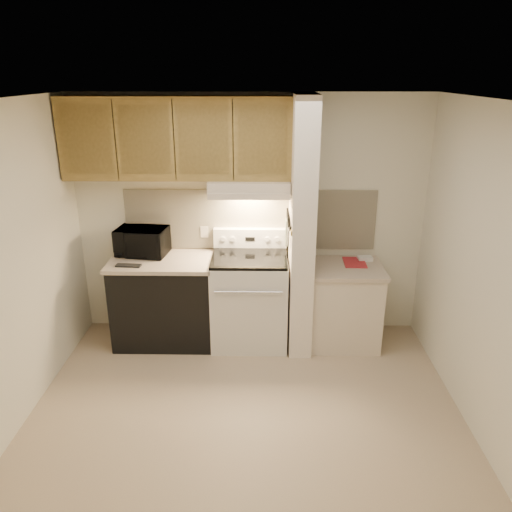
{
  "coord_description": "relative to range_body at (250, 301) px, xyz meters",
  "views": [
    {
      "loc": [
        0.15,
        -3.5,
        2.68
      ],
      "look_at": [
        0.07,
        0.75,
        1.1
      ],
      "focal_mm": 35.0,
      "sensor_mm": 36.0,
      "label": 1
    }
  ],
  "objects": [
    {
      "name": "pillar_trim",
      "position": [
        0.39,
        -0.01,
        0.84
      ],
      "size": [
        0.01,
        0.7,
        0.04
      ],
      "primitive_type": "cube",
      "color": "olive",
      "rests_on": "partition_pillar"
    },
    {
      "name": "cab_gap_b",
      "position": [
        -0.69,
        0.01,
        1.62
      ],
      "size": [
        0.01,
        0.01,
        0.73
      ],
      "primitive_type": "cube",
      "color": "black",
      "rests_on": "upper_cabinets"
    },
    {
      "name": "wall_back",
      "position": [
        0.0,
        0.34,
        0.79
      ],
      "size": [
        3.6,
        2.5,
        0.02
      ],
      "primitive_type": "cube",
      "rotation": [
        1.57,
        0.0,
        0.0
      ],
      "color": "silver",
      "rests_on": "floor"
    },
    {
      "name": "cab_door_b",
      "position": [
        -0.96,
        0.01,
        1.62
      ],
      "size": [
        0.46,
        0.01,
        0.63
      ],
      "primitive_type": "cube",
      "color": "olive",
      "rests_on": "upper_cabinets"
    },
    {
      "name": "oven_window",
      "position": [
        0.0,
        -0.32,
        0.04
      ],
      "size": [
        0.5,
        0.01,
        0.3
      ],
      "primitive_type": "cube",
      "color": "black",
      "rests_on": "range_body"
    },
    {
      "name": "red_folder",
      "position": [
        1.07,
        0.09,
        0.39
      ],
      "size": [
        0.23,
        0.31,
        0.01
      ],
      "primitive_type": "cube",
      "rotation": [
        0.0,
        0.0,
        -0.03
      ],
      "color": "#B5262E",
      "rests_on": "right_countertop"
    },
    {
      "name": "spoon_rest",
      "position": [
        -1.17,
        -0.19,
        0.46
      ],
      "size": [
        0.25,
        0.1,
        0.02
      ],
      "primitive_type": "cube",
      "rotation": [
        0.0,
        0.0,
        -0.08
      ],
      "color": "black",
      "rests_on": "left_countertop"
    },
    {
      "name": "hood_lip",
      "position": [
        0.0,
        -0.08,
        1.12
      ],
      "size": [
        0.78,
        0.04,
        0.06
      ],
      "primitive_type": "cube",
      "color": "beige",
      "rests_on": "range_hood"
    },
    {
      "name": "wall_left",
      "position": [
        -1.8,
        -1.16,
        0.79
      ],
      "size": [
        0.02,
        3.0,
        2.5
      ],
      "primitive_type": "cube",
      "color": "silver",
      "rests_on": "floor"
    },
    {
      "name": "cab_gap_c",
      "position": [
        -0.14,
        0.01,
        1.62
      ],
      "size": [
        0.01,
        0.01,
        0.73
      ],
      "primitive_type": "cube",
      "color": "black",
      "rests_on": "upper_cabinets"
    },
    {
      "name": "cab_door_a",
      "position": [
        -1.51,
        0.01,
        1.62
      ],
      "size": [
        0.46,
        0.01,
        0.63
      ],
      "primitive_type": "cube",
      "color": "olive",
      "rests_on": "upper_cabinets"
    },
    {
      "name": "partition_pillar",
      "position": [
        0.51,
        -0.01,
        0.79
      ],
      "size": [
        0.22,
        0.7,
        2.5
      ],
      "primitive_type": "cube",
      "color": "white",
      "rests_on": "floor"
    },
    {
      "name": "range_knob_left_outer",
      "position": [
        -0.28,
        0.24,
        0.59
      ],
      "size": [
        0.05,
        0.02,
        0.05
      ],
      "primitive_type": "cylinder",
      "rotation": [
        1.57,
        0.0,
        0.0
      ],
      "color": "silver",
      "rests_on": "range_backguard"
    },
    {
      "name": "range_knob_right_outer",
      "position": [
        0.28,
        0.24,
        0.59
      ],
      "size": [
        0.05,
        0.02,
        0.05
      ],
      "primitive_type": "cylinder",
      "rotation": [
        1.57,
        0.0,
        0.0
      ],
      "color": "silver",
      "rests_on": "range_backguard"
    },
    {
      "name": "knife_handle_e",
      "position": [
        0.38,
        0.11,
        0.91
      ],
      "size": [
        0.02,
        0.02,
        0.1
      ],
      "primitive_type": "cylinder",
      "color": "black",
      "rests_on": "knife_strip"
    },
    {
      "name": "dishwasher_front",
      "position": [
        -0.88,
        0.01,
        -0.03
      ],
      "size": [
        1.0,
        0.63,
        0.87
      ],
      "primitive_type": "cube",
      "color": "black",
      "rests_on": "floor"
    },
    {
      "name": "knife_handle_d",
      "position": [
        0.38,
        0.02,
        0.91
      ],
      "size": [
        0.02,
        0.02,
        0.1
      ],
      "primitive_type": "cylinder",
      "color": "black",
      "rests_on": "knife_strip"
    },
    {
      "name": "range_knob_right_inner",
      "position": [
        0.18,
        0.24,
        0.59
      ],
      "size": [
        0.05,
        0.02,
        0.05
      ],
      "primitive_type": "cylinder",
      "rotation": [
        1.57,
        0.0,
        0.0
      ],
      "color": "silver",
      "rests_on": "range_backguard"
    },
    {
      "name": "right_cab_base",
      "position": [
        0.97,
        -0.01,
        -0.06
      ],
      "size": [
        0.7,
        0.6,
        0.81
      ],
      "primitive_type": "cube",
      "color": "beige",
      "rests_on": "floor"
    },
    {
      "name": "left_countertop",
      "position": [
        -0.88,
        0.01,
        0.43
      ],
      "size": [
        1.04,
        0.67,
        0.04
      ],
      "primitive_type": "cube",
      "color": "#C4B09A",
      "rests_on": "dishwasher_front"
    },
    {
      "name": "range_hood",
      "position": [
        0.0,
        0.12,
        1.17
      ],
      "size": [
        0.78,
        0.44,
        0.15
      ],
      "primitive_type": "cube",
      "color": "beige",
      "rests_on": "upper_cabinets"
    },
    {
      "name": "outlet",
      "position": [
        -0.48,
        0.32,
        0.64
      ],
      "size": [
        0.08,
        0.01,
        0.12
      ],
      "primitive_type": "cube",
      "color": "beige",
      "rests_on": "backsplash"
    },
    {
      "name": "cab_door_d",
      "position": [
        0.13,
        0.01,
        1.62
      ],
      "size": [
        0.46,
        0.01,
        0.63
      ],
      "primitive_type": "cube",
      "color": "olive",
      "rests_on": "upper_cabinets"
    },
    {
      "name": "white_box",
      "position": [
        1.19,
        0.17,
        0.41
      ],
      "size": [
        0.15,
        0.11,
        0.04
      ],
      "primitive_type": "cube",
      "rotation": [
        0.0,
        0.0,
        0.08
      ],
      "color": "white",
      "rests_on": "right_countertop"
    },
    {
      "name": "teal_jar",
      "position": [
        -1.23,
        0.23,
        0.5
      ],
      "size": [
        0.11,
        0.11,
        0.11
      ],
      "primitive_type": "cylinder",
      "rotation": [
        0.0,
        0.0,
        -0.23
      ],
      "color": "#215F61",
      "rests_on": "left_countertop"
    },
    {
      "name": "knife_blade_e",
      "position": [
        0.38,
        0.11,
        0.75
      ],
      "size": [
        0.01,
        0.04,
        0.18
      ],
      "primitive_type": "cube",
      "color": "silver",
      "rests_on": "knife_strip"
    },
    {
      "name": "wall_right",
      "position": [
        1.8,
        -1.16,
        0.79
      ],
      "size": [
        0.02,
        3.0,
        2.5
      ],
      "primitive_type": "cube",
      "color": "silver",
      "rests_on": "floor"
    },
    {
      "name": "oven_mitt",
      "position": [
        0.38,
        0.17,
        0.69
      ],
      "size": [
        0.03,
        0.11,
        0.26
      ],
      "primitive_type": "cube",
      "color": "slate",
      "rests_on": "partition_pillar"
    },
    {
      "name": "knife_blade_a",
      "position": [
        0.38,
        -0.2,
        0.76
      ],
      "size": [
        0.01,
        0.03,
        0.16
      ],
      "primitive_type": "cube",
      "color": "silver",
      "rests_on": "knife_strip"
    },
    {
      "name": "right_countertop",
      "position": [
        0.97,
        -0.01,
        0.37
      ],
      "size": [
        0.74,
        0.64,
        0.04
      ],
      "primitive_type": "cube",
      "color": "#C4B09A",
      "rests_on": "right_cab_base"
    },
    {
      "name": "range_body",
      "position": [
        0.0,
        0.0,
        0.0
      ],
      "size": [
        0.76,
        0.65,
        0.92
      ],
      "primitive_type": "cube",
      "color": "silver",
      "rests_on": "floor"
    },
    {
      "name": "oven_handle",
      "position": [
        0.0,
        -0.35,
        0.26
      ],
      "size": [
        0.65,
        0.02,
        0.02
      ],
      "primitive_type": "cylinder",
      "rotation": [
        0.0,
        1.57,
        0.0
      ],
      "color": "silver",
      "rests_on": "range_body"
    },
    {
      "name": "cooktop",
      "position": [
        0.0,
        0.0,
        0.48
      ],
      "size": [
        0.74,
        0.64,
        0.03
      ],
      "primitive_type": "cube",
      "color": "black",
      "rests_on": "range_body"
    },
    {
      "name": "range_display",
      "position": [
        0.0,
        0.24,
        0.59
      ],
      "size": [
        0.1,
        0.01,
        0.04
      ],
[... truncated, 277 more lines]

